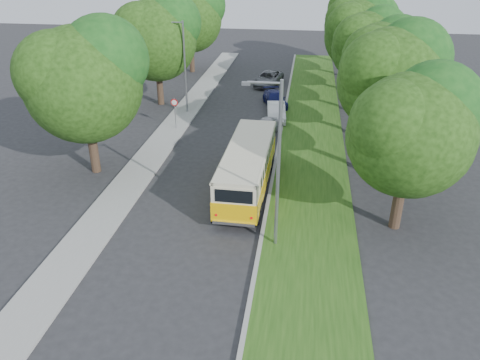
# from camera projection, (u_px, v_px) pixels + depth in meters

# --- Properties ---
(ground) EXTENTS (120.00, 120.00, 0.00)m
(ground) POSITION_uv_depth(u_px,v_px,m) (199.00, 212.00, 25.06)
(ground) COLOR #272729
(ground) RESTS_ON ground
(curb) EXTENTS (0.20, 70.00, 0.15)m
(curb) POSITION_uv_depth(u_px,v_px,m) (273.00, 174.00, 28.98)
(curb) COLOR gray
(curb) RESTS_ON ground
(grass_verge) EXTENTS (4.50, 70.00, 0.13)m
(grass_verge) POSITION_uv_depth(u_px,v_px,m) (311.00, 177.00, 28.69)
(grass_verge) COLOR #224913
(grass_verge) RESTS_ON ground
(sidewalk) EXTENTS (2.20, 70.00, 0.12)m
(sidewalk) POSITION_uv_depth(u_px,v_px,m) (143.00, 166.00, 30.06)
(sidewalk) COLOR gray
(sidewalk) RESTS_ON ground
(treeline) EXTENTS (24.27, 41.91, 9.46)m
(treeline) POSITION_uv_depth(u_px,v_px,m) (283.00, 39.00, 37.86)
(treeline) COLOR #332319
(treeline) RESTS_ON ground
(lamppost_near) EXTENTS (1.71, 0.16, 8.00)m
(lamppost_near) POSITION_uv_depth(u_px,v_px,m) (276.00, 162.00, 20.34)
(lamppost_near) COLOR gray
(lamppost_near) RESTS_ON ground
(lamppost_far) EXTENTS (1.71, 0.16, 7.50)m
(lamppost_far) POSITION_uv_depth(u_px,v_px,m) (184.00, 64.00, 37.92)
(lamppost_far) COLOR gray
(lamppost_far) RESTS_ON ground
(warning_sign) EXTENTS (0.56, 0.10, 2.50)m
(warning_sign) POSITION_uv_depth(u_px,v_px,m) (175.00, 108.00, 35.43)
(warning_sign) COLOR gray
(warning_sign) RESTS_ON ground
(vintage_bus) EXTENTS (2.56, 9.36, 2.77)m
(vintage_bus) POSITION_uv_depth(u_px,v_px,m) (248.00, 169.00, 26.64)
(vintage_bus) COLOR #FFBF08
(vintage_bus) RESTS_ON ground
(car_silver) EXTENTS (1.99, 3.76, 1.22)m
(car_silver) POSITION_uv_depth(u_px,v_px,m) (265.00, 128.00, 34.80)
(car_silver) COLOR silver
(car_silver) RESTS_ON ground
(car_white) EXTENTS (1.87, 4.19, 1.34)m
(car_white) POSITION_uv_depth(u_px,v_px,m) (276.00, 112.00, 37.89)
(car_white) COLOR silver
(car_white) RESTS_ON ground
(car_blue) EXTENTS (2.78, 4.50, 1.22)m
(car_blue) POSITION_uv_depth(u_px,v_px,m) (275.00, 99.00, 41.21)
(car_blue) COLOR #121751
(car_blue) RESTS_ON ground
(car_grey) EXTENTS (3.09, 5.17, 1.34)m
(car_grey) POSITION_uv_depth(u_px,v_px,m) (268.00, 78.00, 47.21)
(car_grey) COLOR #5C5F64
(car_grey) RESTS_ON ground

